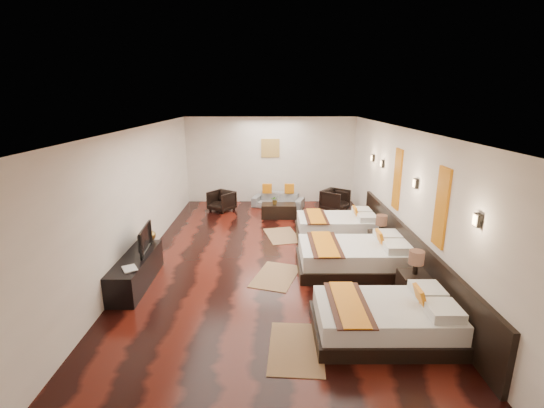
{
  "coord_description": "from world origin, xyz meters",
  "views": [
    {
      "loc": [
        0.01,
        -7.73,
        3.39
      ],
      "look_at": [
        0.04,
        0.47,
        1.1
      ],
      "focal_mm": 25.27,
      "sensor_mm": 36.0,
      "label": 1
    }
  ],
  "objects_px": {
    "armchair_left": "(222,201)",
    "armchair_right": "(335,200)",
    "bed_near": "(386,319)",
    "book": "(123,270)",
    "bed_mid": "(354,257)",
    "nightstand_b": "(380,240)",
    "figurine": "(148,234)",
    "table_plant": "(275,200)",
    "tv_console": "(136,271)",
    "nightstand_a": "(414,284)",
    "bed_far": "(337,226)",
    "tv": "(141,239)",
    "coffee_table": "(279,211)",
    "sofa": "(278,200)"
  },
  "relations": [
    {
      "from": "armchair_left",
      "to": "armchair_right",
      "type": "distance_m",
      "value": 3.51
    },
    {
      "from": "bed_near",
      "to": "book",
      "type": "height_order",
      "value": "bed_near"
    },
    {
      "from": "bed_mid",
      "to": "nightstand_b",
      "type": "relative_size",
      "value": 2.45
    },
    {
      "from": "figurine",
      "to": "table_plant",
      "type": "distance_m",
      "value": 4.24
    },
    {
      "from": "tv_console",
      "to": "nightstand_a",
      "type": "bearing_deg",
      "value": -7.4
    },
    {
      "from": "book",
      "to": "table_plant",
      "type": "height_order",
      "value": "table_plant"
    },
    {
      "from": "bed_far",
      "to": "tv",
      "type": "bearing_deg",
      "value": -150.41
    },
    {
      "from": "book",
      "to": "bed_mid",
      "type": "bearing_deg",
      "value": 15.74
    },
    {
      "from": "tv",
      "to": "tv_console",
      "type": "bearing_deg",
      "value": 164.65
    },
    {
      "from": "bed_far",
      "to": "book",
      "type": "xyz_separation_m",
      "value": [
        -4.2,
        -3.21,
        0.3
      ]
    },
    {
      "from": "bed_mid",
      "to": "tv",
      "type": "bearing_deg",
      "value": -175.45
    },
    {
      "from": "bed_mid",
      "to": "figurine",
      "type": "bearing_deg",
      "value": 176.94
    },
    {
      "from": "coffee_table",
      "to": "table_plant",
      "type": "bearing_deg",
      "value": -172.43
    },
    {
      "from": "bed_mid",
      "to": "tv_console",
      "type": "relative_size",
      "value": 1.23
    },
    {
      "from": "bed_near",
      "to": "sofa",
      "type": "distance_m",
      "value": 6.98
    },
    {
      "from": "tv_console",
      "to": "tv",
      "type": "xyz_separation_m",
      "value": [
        0.05,
        0.27,
        0.52
      ]
    },
    {
      "from": "bed_far",
      "to": "nightstand_b",
      "type": "xyz_separation_m",
      "value": [
        0.75,
        -1.18,
        0.06
      ]
    },
    {
      "from": "armchair_right",
      "to": "tv_console",
      "type": "bearing_deg",
      "value": 174.67
    },
    {
      "from": "bed_near",
      "to": "table_plant",
      "type": "bearing_deg",
      "value": 105.15
    },
    {
      "from": "sofa",
      "to": "tv_console",
      "type": "bearing_deg",
      "value": -100.9
    },
    {
      "from": "book",
      "to": "armchair_left",
      "type": "height_order",
      "value": "armchair_left"
    },
    {
      "from": "bed_mid",
      "to": "book",
      "type": "bearing_deg",
      "value": -164.26
    },
    {
      "from": "nightstand_b",
      "to": "armchair_left",
      "type": "height_order",
      "value": "nightstand_b"
    },
    {
      "from": "bed_far",
      "to": "nightstand_b",
      "type": "bearing_deg",
      "value": -57.66
    },
    {
      "from": "bed_mid",
      "to": "tv",
      "type": "height_order",
      "value": "tv"
    },
    {
      "from": "figurine",
      "to": "table_plant",
      "type": "height_order",
      "value": "figurine"
    },
    {
      "from": "bed_near",
      "to": "bed_far",
      "type": "bearing_deg",
      "value": 90.01
    },
    {
      "from": "table_plant",
      "to": "nightstand_b",
      "type": "bearing_deg",
      "value": -49.48
    },
    {
      "from": "figurine",
      "to": "sofa",
      "type": "distance_m",
      "value": 5.19
    },
    {
      "from": "bed_mid",
      "to": "bed_far",
      "type": "distance_m",
      "value": 2.02
    },
    {
      "from": "bed_mid",
      "to": "book",
      "type": "relative_size",
      "value": 7.47
    },
    {
      "from": "sofa",
      "to": "bed_near",
      "type": "bearing_deg",
      "value": -61.11
    },
    {
      "from": "bed_mid",
      "to": "armchair_right",
      "type": "distance_m",
      "value": 4.25
    },
    {
      "from": "tv_console",
      "to": "tv",
      "type": "relative_size",
      "value": 2.08
    },
    {
      "from": "tv_console",
      "to": "armchair_right",
      "type": "distance_m",
      "value": 6.61
    },
    {
      "from": "book",
      "to": "coffee_table",
      "type": "bearing_deg",
      "value": 59.91
    },
    {
      "from": "nightstand_b",
      "to": "tv",
      "type": "relative_size",
      "value": 1.05
    },
    {
      "from": "tv",
      "to": "armchair_left",
      "type": "bearing_deg",
      "value": -16.61
    },
    {
      "from": "nightstand_b",
      "to": "table_plant",
      "type": "xyz_separation_m",
      "value": [
        -2.31,
        2.7,
        0.21
      ]
    },
    {
      "from": "bed_mid",
      "to": "armchair_right",
      "type": "xyz_separation_m",
      "value": [
        0.3,
        4.24,
        0.04
      ]
    },
    {
      "from": "bed_near",
      "to": "armchair_right",
      "type": "distance_m",
      "value": 6.47
    },
    {
      "from": "figurine",
      "to": "armchair_right",
      "type": "distance_m",
      "value": 6.04
    },
    {
      "from": "book",
      "to": "armchair_left",
      "type": "bearing_deg",
      "value": 79.61
    },
    {
      "from": "table_plant",
      "to": "sofa",
      "type": "bearing_deg",
      "value": 84.03
    },
    {
      "from": "nightstand_a",
      "to": "sofa",
      "type": "xyz_separation_m",
      "value": [
        -2.2,
        5.85,
        -0.09
      ]
    },
    {
      "from": "nightstand_b",
      "to": "book",
      "type": "bearing_deg",
      "value": -157.74
    },
    {
      "from": "coffee_table",
      "to": "bed_mid",
      "type": "bearing_deg",
      "value": -67.81
    },
    {
      "from": "table_plant",
      "to": "tv_console",
      "type": "bearing_deg",
      "value": -122.46
    },
    {
      "from": "bed_far",
      "to": "tv_console",
      "type": "height_order",
      "value": "bed_far"
    },
    {
      "from": "figurine",
      "to": "nightstand_a",
      "type": "bearing_deg",
      "value": -16.54
    }
  ]
}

